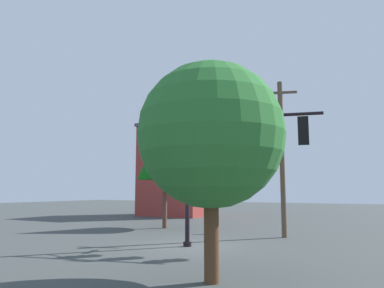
# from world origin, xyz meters

# --- Properties ---
(ground_plane) EXTENTS (120.00, 120.00, 0.00)m
(ground_plane) POSITION_xyz_m (0.00, 0.00, 0.00)
(ground_plane) COLOR #3E4342
(signal_pole_assembly) EXTENTS (5.92, 2.05, 6.32)m
(signal_pole_assembly) POSITION_xyz_m (2.28, 0.60, 4.46)
(signal_pole_assembly) COLOR black
(signal_pole_assembly) RESTS_ON ground_plane
(utility_pole) EXTENTS (1.75, 0.67, 8.38)m
(utility_pole) POSITION_xyz_m (3.01, 5.06, 4.34)
(utility_pole) COLOR brown
(utility_pole) RESTS_ON ground_plane
(fire_hydrant) EXTENTS (0.33, 0.24, 0.83)m
(fire_hydrant) POSITION_xyz_m (-1.14, 4.62, 0.41)
(fire_hydrant) COLOR yellow
(fire_hydrant) RESTS_ON ground_plane
(tree_near) EXTENTS (4.10, 4.10, 6.04)m
(tree_near) POSITION_xyz_m (3.65, -5.25, 3.97)
(tree_near) COLOR #51341F
(tree_near) RESTS_ON ground_plane
(tree_mid) EXTENTS (3.71, 3.71, 7.30)m
(tree_mid) POSITION_xyz_m (-5.08, 6.11, 5.22)
(tree_mid) COLOR brown
(tree_mid) RESTS_ON ground_plane
(brick_building) EXTENTS (6.64, 5.32, 9.05)m
(brick_building) POSITION_xyz_m (-10.52, 16.78, 4.54)
(brick_building) COLOR #993630
(brick_building) RESTS_ON ground_plane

